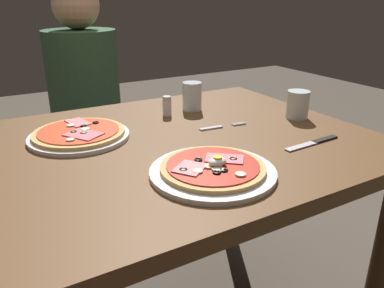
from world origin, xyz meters
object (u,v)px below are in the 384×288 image
object	(u,v)px
knife	(316,142)
diner_person	(88,121)
water_glass_near	(192,98)
fork	(219,127)
pizza_foreground	(213,170)
pizza_across_left	(79,134)
salt_shaker	(167,106)
dining_table	(178,175)
water_glass_far	(297,106)

from	to	relation	value
knife	diner_person	bearing A→B (deg)	108.68
water_glass_near	fork	world-z (taller)	water_glass_near
pizza_foreground	knife	distance (m)	0.36
pizza_across_left	diner_person	distance (m)	0.75
pizza_foreground	salt_shaker	size ratio (longest dim) A/B	4.34
dining_table	pizza_foreground	world-z (taller)	pizza_foreground
fork	diner_person	xyz separation A→B (m)	(-0.20, 0.81, -0.18)
pizza_across_left	fork	world-z (taller)	pizza_across_left
pizza_across_left	knife	size ratio (longest dim) A/B	1.45
pizza_across_left	salt_shaker	bearing A→B (deg)	12.98
pizza_across_left	salt_shaker	world-z (taller)	salt_shaker
pizza_across_left	fork	bearing A→B (deg)	-16.97
fork	salt_shaker	world-z (taller)	salt_shaker
water_glass_near	knife	distance (m)	0.47
water_glass_far	fork	distance (m)	0.29
pizza_across_left	water_glass_far	world-z (taller)	water_glass_far
fork	knife	size ratio (longest dim) A/B	0.81
knife	salt_shaker	bearing A→B (deg)	118.87
water_glass_near	diner_person	world-z (taller)	diner_person
salt_shaker	water_glass_far	bearing A→B (deg)	-33.58
pizza_across_left	diner_person	world-z (taller)	diner_person
fork	diner_person	world-z (taller)	diner_person
fork	knife	xyz separation A→B (m)	(0.16, -0.24, 0.00)
pizza_foreground	knife	bearing A→B (deg)	3.81
dining_table	pizza_across_left	distance (m)	0.31
dining_table	water_glass_near	xyz separation A→B (m)	(0.18, 0.23, 0.16)
diner_person	pizza_across_left	bearing A→B (deg)	73.85
knife	pizza_foreground	bearing A→B (deg)	-176.19
pizza_foreground	fork	xyz separation A→B (m)	(0.20, 0.27, -0.01)
dining_table	salt_shaker	distance (m)	0.27
water_glass_far	water_glass_near	bearing A→B (deg)	135.17
water_glass_far	dining_table	bearing A→B (deg)	176.81
water_glass_far	diner_person	size ratio (longest dim) A/B	0.08
pizza_across_left	salt_shaker	xyz separation A→B (m)	(0.32, 0.07, 0.02)
water_glass_near	water_glass_far	bearing A→B (deg)	-44.83
salt_shaker	diner_person	bearing A→B (deg)	100.63
salt_shaker	knife	bearing A→B (deg)	-61.13
dining_table	water_glass_far	size ratio (longest dim) A/B	11.92
dining_table	pizza_across_left	size ratio (longest dim) A/B	3.84
pizza_across_left	diner_person	xyz separation A→B (m)	(0.20, 0.69, -0.19)
pizza_foreground	pizza_across_left	distance (m)	0.44
water_glass_far	pizza_foreground	bearing A→B (deg)	-155.11
water_glass_near	water_glass_far	world-z (taller)	water_glass_near
fork	knife	world-z (taller)	knife
water_glass_far	fork	world-z (taller)	water_glass_far
dining_table	water_glass_far	distance (m)	0.46
pizza_foreground	fork	world-z (taller)	pizza_foreground
water_glass_near	fork	size ratio (longest dim) A/B	0.63
dining_table	salt_shaker	bearing A→B (deg)	71.13
water_glass_far	salt_shaker	world-z (taller)	water_glass_far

